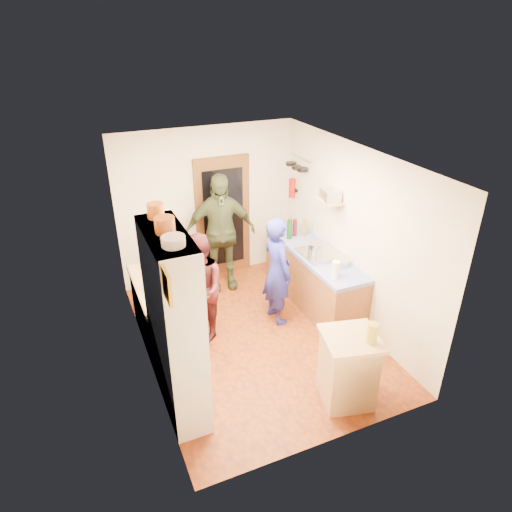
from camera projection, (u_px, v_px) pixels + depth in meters
floor at (256, 337)px, 6.55m from camera, size 3.00×4.00×0.02m
ceiling at (255, 157)px, 5.34m from camera, size 3.00×4.00×0.02m
wall_back at (208, 205)px, 7.58m from camera, size 3.00×0.02×2.60m
wall_front at (340, 345)px, 4.31m from camera, size 3.00×0.02×2.60m
wall_left at (139, 279)px, 5.41m from camera, size 0.02×4.00×2.60m
wall_right at (353, 236)px, 6.48m from camera, size 0.02×4.00×2.60m
door_frame at (223, 217)px, 7.75m from camera, size 0.95×0.06×2.10m
door_glass at (224, 218)px, 7.73m from camera, size 0.70×0.02×1.70m
hutch_body at (175, 325)px, 4.92m from camera, size 0.40×1.20×2.20m
hutch_top_shelf at (166, 234)px, 4.43m from camera, size 0.40×1.14×0.04m
plate_stack at (173, 241)px, 4.14m from camera, size 0.22×0.22×0.09m
orange_pot_a at (165, 225)px, 4.38m from camera, size 0.20×0.20×0.16m
orange_pot_b at (155, 211)px, 4.72m from camera, size 0.18×0.18×0.16m
left_counter_base at (163, 314)px, 6.29m from camera, size 0.60×1.40×0.85m
left_counter_top at (160, 286)px, 6.08m from camera, size 0.64×1.44×0.05m
toaster at (172, 297)px, 5.65m from camera, size 0.23×0.17×0.16m
kettle at (157, 283)px, 5.94m from camera, size 0.21×0.21×0.18m
orange_bowl at (162, 274)px, 6.25m from camera, size 0.24×0.24×0.09m
chopping_board at (151, 264)px, 6.57m from camera, size 0.34×0.28×0.02m
right_counter_base at (313, 278)px, 7.18m from camera, size 0.60×2.20×0.84m
right_counter_top at (314, 253)px, 6.97m from camera, size 0.62×2.22×0.06m
hob at (319, 254)px, 6.84m from camera, size 0.55×0.58×0.04m
pot_on_hob at (315, 247)px, 6.82m from camera, size 0.21×0.21×0.14m
bottle_a at (290, 229)px, 7.29m from camera, size 0.10×0.10×0.33m
bottle_b at (295, 228)px, 7.40m from camera, size 0.08×0.08×0.28m
bottle_c at (304, 228)px, 7.38m from camera, size 0.07×0.07×0.29m
paper_towel at (336, 270)px, 6.18m from camera, size 0.13×0.13×0.24m
mixing_bowl at (340, 263)px, 6.52m from camera, size 0.27×0.27×0.09m
island_base at (347, 370)px, 5.27m from camera, size 0.66×0.66×0.86m
island_top at (351, 339)px, 5.06m from camera, size 0.75×0.75×0.05m
cutting_board at (345, 336)px, 5.09m from camera, size 0.41×0.35×0.02m
oil_jar at (372, 333)px, 4.91m from camera, size 0.15×0.15×0.24m
pan_rail at (301, 158)px, 7.36m from camera, size 0.02×0.65×0.02m
pan_hang_a at (302, 170)px, 7.26m from camera, size 0.18×0.18×0.05m
pan_hang_b at (297, 167)px, 7.43m from camera, size 0.16×0.16×0.05m
pan_hang_c at (291, 164)px, 7.59m from camera, size 0.17×0.17×0.05m
wall_shelf at (330, 201)px, 6.61m from camera, size 0.26×0.42×0.03m
radio at (330, 195)px, 6.57m from camera, size 0.27×0.33×0.15m
ext_bracket at (295, 190)px, 7.78m from camera, size 0.06×0.10×0.04m
fire_extinguisher at (292, 188)px, 7.74m from camera, size 0.11×0.11×0.32m
picture_frame at (167, 286)px, 3.81m from camera, size 0.03×0.25×0.30m
person_hob at (280, 271)px, 6.56m from camera, size 0.43×0.63×1.64m
person_left at (200, 287)px, 6.24m from camera, size 0.65×0.80×1.57m
person_back at (221, 233)px, 7.35m from camera, size 1.22×0.66×1.98m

